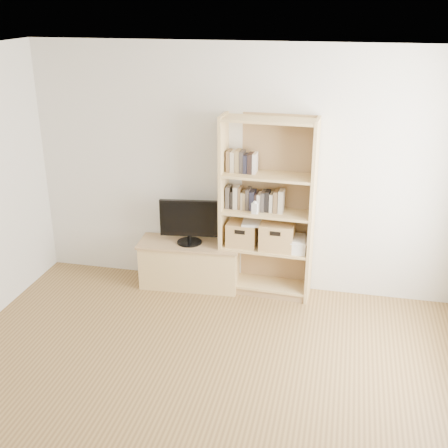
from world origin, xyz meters
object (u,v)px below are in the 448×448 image
(tv_stand, at_px, (190,265))
(laptop, at_px, (257,223))
(bookshelf, at_px, (267,209))
(baby_monitor, at_px, (255,208))
(basket_left, at_px, (242,234))
(television, at_px, (189,222))
(basket_right, at_px, (277,236))

(tv_stand, relative_size, laptop, 3.46)
(tv_stand, bearing_deg, bookshelf, -1.97)
(baby_monitor, xyz_separation_m, basket_left, (-0.15, 0.11, -0.33))
(bookshelf, relative_size, basket_left, 6.19)
(baby_monitor, bearing_deg, laptop, 92.59)
(basket_left, distance_m, laptop, 0.21)
(bookshelf, relative_size, laptop, 6.23)
(basket_left, xyz_separation_m, laptop, (0.16, -0.01, 0.14))
(television, height_order, basket_left, television)
(television, relative_size, laptop, 2.02)
(tv_stand, height_order, bookshelf, bookshelf)
(tv_stand, bearing_deg, baby_monitor, -9.77)
(tv_stand, relative_size, bookshelf, 0.56)
(basket_left, bearing_deg, basket_right, -0.57)
(baby_monitor, height_order, laptop, baby_monitor)
(television, height_order, laptop, television)
(television, height_order, baby_monitor, baby_monitor)
(tv_stand, bearing_deg, laptop, -2.41)
(basket_left, distance_m, basket_right, 0.37)
(tv_stand, relative_size, television, 1.71)
(bookshelf, bearing_deg, basket_right, -2.60)
(baby_monitor, bearing_deg, basket_left, 154.83)
(basket_right, bearing_deg, television, -177.58)
(tv_stand, xyz_separation_m, laptop, (0.74, 0.02, 0.56))
(basket_right, xyz_separation_m, laptop, (-0.21, 0.00, 0.12))
(basket_left, relative_size, basket_right, 0.89)
(television, bearing_deg, laptop, -5.88)
(tv_stand, relative_size, baby_monitor, 9.29)
(laptop, bearing_deg, tv_stand, 177.78)
(bookshelf, relative_size, baby_monitor, 16.73)
(basket_right, relative_size, laptop, 1.13)
(baby_monitor, xyz_separation_m, laptop, (0.01, 0.09, -0.19))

